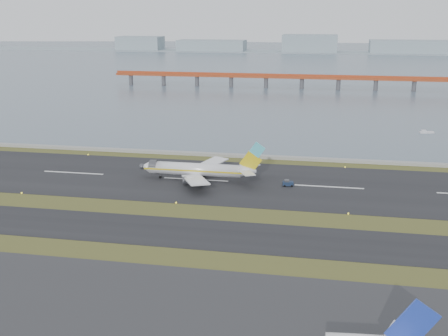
{
  "coord_description": "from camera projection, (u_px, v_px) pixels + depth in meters",
  "views": [
    {
      "loc": [
        38.98,
        -129.36,
        49.17
      ],
      "look_at": [
        10.26,
        22.0,
        6.44
      ],
      "focal_mm": 45.0,
      "sensor_mm": 36.0,
      "label": 1
    }
  ],
  "objects": [
    {
      "name": "ground",
      "position": [
        168.0,
        213.0,
        142.61
      ],
      "size": [
        1000.0,
        1000.0,
        0.0
      ],
      "primitive_type": "plane",
      "color": "#334217",
      "rests_on": "ground"
    },
    {
      "name": "apron_strip",
      "position": [
        73.0,
        328.0,
        90.53
      ],
      "size": [
        1000.0,
        50.0,
        0.1
      ],
      "primitive_type": "cube",
      "color": "#2E2E30",
      "rests_on": "ground"
    },
    {
      "name": "taxiway_strip",
      "position": [
        154.0,
        230.0,
        131.24
      ],
      "size": [
        1000.0,
        18.0,
        0.1
      ],
      "primitive_type": "cube",
      "color": "black",
      "rests_on": "ground"
    },
    {
      "name": "runway_strip",
      "position": [
        196.0,
        180.0,
        171.0
      ],
      "size": [
        1000.0,
        45.0,
        0.1
      ],
      "primitive_type": "cube",
      "color": "black",
      "rests_on": "ground"
    },
    {
      "name": "seawall",
      "position": [
        216.0,
        155.0,
        199.28
      ],
      "size": [
        1000.0,
        2.5,
        1.0
      ],
      "primitive_type": "cube",
      "color": "gray",
      "rests_on": "ground"
    },
    {
      "name": "bay_water",
      "position": [
        293.0,
        62.0,
        578.11
      ],
      "size": [
        1400.0,
        800.0,
        1.3
      ],
      "primitive_type": "cube",
      "color": "#4E5C70",
      "rests_on": "ground"
    },
    {
      "name": "red_pier",
      "position": [
        302.0,
        78.0,
        373.76
      ],
      "size": [
        260.0,
        5.0,
        10.2
      ],
      "color": "#9D3B1B",
      "rests_on": "ground"
    },
    {
      "name": "far_shoreline",
      "position": [
        313.0,
        47.0,
        725.52
      ],
      "size": [
        1400.0,
        80.0,
        60.5
      ],
      "color": "#8A9BA3",
      "rests_on": "ground"
    },
    {
      "name": "airliner",
      "position": [
        200.0,
        170.0,
        169.28
      ],
      "size": [
        38.52,
        32.89,
        12.8
      ],
      "color": "white",
      "rests_on": "ground"
    },
    {
      "name": "pushback_tug",
      "position": [
        288.0,
        183.0,
        164.33
      ],
      "size": [
        3.33,
        2.27,
        1.97
      ],
      "rotation": [
        0.0,
        0.0,
        0.17
      ],
      "color": "#16243E",
      "rests_on": "ground"
    },
    {
      "name": "workboat_near",
      "position": [
        426.0,
        132.0,
        236.95
      ],
      "size": [
        6.26,
        3.26,
        1.45
      ],
      "rotation": [
        0.0,
        0.0,
        0.24
      ],
      "color": "silver",
      "rests_on": "ground"
    }
  ]
}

